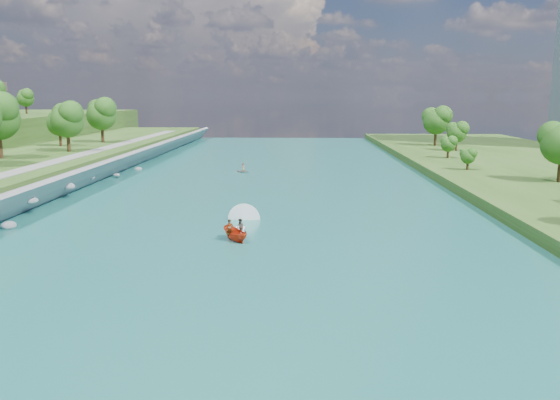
{
  "coord_description": "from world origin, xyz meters",
  "views": [
    {
      "loc": [
        5.5,
        -41.98,
        13.45
      ],
      "look_at": [
        3.56,
        15.9,
        2.5
      ],
      "focal_mm": 35.0,
      "sensor_mm": 36.0,
      "label": 1
    }
  ],
  "objects": [
    {
      "name": "ground",
      "position": [
        0.0,
        0.0,
        0.0
      ],
      "size": [
        260.0,
        260.0,
        0.0
      ],
      "primitive_type": "plane",
      "color": "#2D5119",
      "rests_on": "ground"
    },
    {
      "name": "river_water",
      "position": [
        0.0,
        20.0,
        0.05
      ],
      "size": [
        55.0,
        240.0,
        0.1
      ],
      "primitive_type": "cube",
      "color": "#185D5D",
      "rests_on": "ground"
    },
    {
      "name": "riprap_bank",
      "position": [
        -25.83,
        19.35,
        1.79
      ],
      "size": [
        4.33,
        236.0,
        4.16
      ],
      "color": "slate",
      "rests_on": "ground"
    },
    {
      "name": "trees_east",
      "position": [
        39.85,
        36.96,
        6.26
      ],
      "size": [
        13.54,
        138.7,
        11.45
      ],
      "color": "#2E5115",
      "rests_on": "berm_east"
    },
    {
      "name": "motorboat",
      "position": [
        -0.44,
        9.82,
        0.7
      ],
      "size": [
        3.6,
        18.68,
        2.11
      ],
      "rotation": [
        0.0,
        0.0,
        3.74
      ],
      "color": "red",
      "rests_on": "river_water"
    },
    {
      "name": "raft",
      "position": [
        -4.4,
        55.16,
        0.46
      ],
      "size": [
        3.36,
        3.28,
        1.63
      ],
      "rotation": [
        0.0,
        0.0,
        0.86
      ],
      "color": "gray",
      "rests_on": "river_water"
    }
  ]
}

